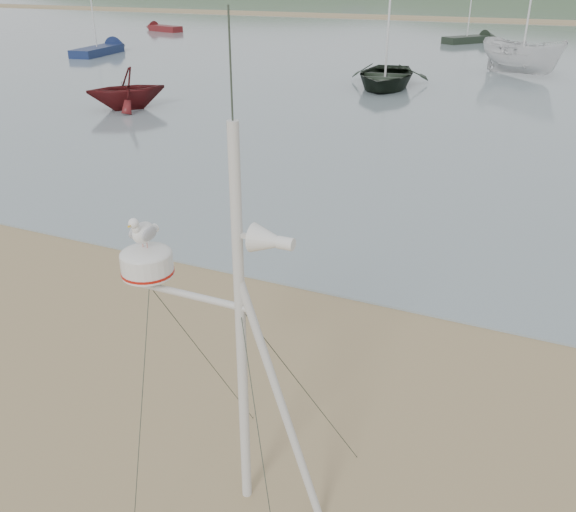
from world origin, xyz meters
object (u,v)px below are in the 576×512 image
at_px(boat_white, 527,24).
at_px(mast_rig, 236,407).
at_px(boat_red, 124,69).
at_px(boat_dark, 388,28).
at_px(sailboat_blue_near, 109,48).
at_px(dinghy_red_far, 158,28).
at_px(sailboat_dark_mid, 478,39).

bearing_deg(boat_white, mast_rig, -144.41).
bearing_deg(boat_white, boat_red, 173.96).
distance_m(boat_dark, boat_red, 12.14).
bearing_deg(boat_dark, sailboat_blue_near, 157.03).
bearing_deg(sailboat_blue_near, dinghy_red_far, 113.60).
xyz_separation_m(boat_red, boat_white, (13.51, 15.35, 1.02)).
relative_size(sailboat_blue_near, sailboat_dark_mid, 1.15).
relative_size(boat_dark, sailboat_dark_mid, 1.01).
xyz_separation_m(mast_rig, boat_white, (-0.15, 31.02, 1.42)).
xyz_separation_m(mast_rig, boat_red, (-13.66, 15.67, 0.40)).
xyz_separation_m(boat_dark, sailboat_blue_near, (-20.93, 5.50, -2.40)).
height_order(mast_rig, boat_dark, boat_dark).
xyz_separation_m(boat_white, sailboat_blue_near, (-26.42, -0.80, -2.30)).
bearing_deg(boat_red, sailboat_dark_mid, 114.87).
xyz_separation_m(sailboat_blue_near, sailboat_dark_mid, (21.82, 16.96, 0.00)).
relative_size(dinghy_red_far, sailboat_dark_mid, 0.91).
height_order(boat_red, dinghy_red_far, boat_red).
distance_m(dinghy_red_far, sailboat_dark_mid, 28.38).
relative_size(boat_red, dinghy_red_far, 0.64).
relative_size(mast_rig, boat_red, 1.59).
relative_size(mast_rig, boat_dark, 0.92).
xyz_separation_m(mast_rig, dinghy_red_far, (-33.06, 45.05, -0.89)).
bearing_deg(mast_rig, boat_dark, 102.86).
bearing_deg(sailboat_dark_mid, dinghy_red_far, -175.70).
height_order(boat_red, boat_white, boat_white).
height_order(boat_white, dinghy_red_far, boat_white).
relative_size(boat_white, dinghy_red_far, 1.06).
relative_size(boat_red, boat_white, 0.60).
xyz_separation_m(dinghy_red_far, sailboat_dark_mid, (28.30, 2.13, 0.01)).
distance_m(mast_rig, boat_dark, 25.40).
distance_m(boat_red, sailboat_blue_near, 19.50).
distance_m(boat_red, dinghy_red_far, 35.23).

